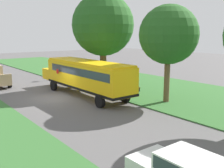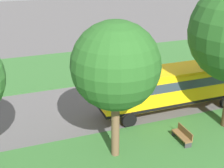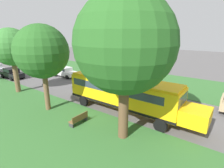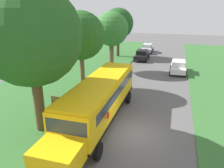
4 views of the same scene
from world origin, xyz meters
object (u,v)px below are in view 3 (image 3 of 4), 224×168
object	(u,v)px
car_white_nearest	(65,71)
oak_tree_far_end	(10,47)
car_black_middle	(12,73)
oak_tree_roadside_mid	(41,51)
park_bench	(79,119)
school_bus	(125,92)
oak_tree_beside_bus	(126,45)

from	to	relation	value
car_white_nearest	oak_tree_far_end	bearing A→B (deg)	-169.94
car_black_middle	oak_tree_roadside_mid	distance (m)	15.99
oak_tree_roadside_mid	car_black_middle	bearing A→B (deg)	75.99
car_black_middle	park_bench	xyz separation A→B (m)	(-3.86, -19.26, -0.40)
car_white_nearest	oak_tree_roadside_mid	bearing A→B (deg)	-136.33
oak_tree_roadside_mid	park_bench	world-z (taller)	oak_tree_roadside_mid
car_black_middle	school_bus	bearing A→B (deg)	-89.38
car_white_nearest	car_black_middle	world-z (taller)	same
car_black_middle	park_bench	size ratio (longest dim) A/B	2.74
oak_tree_far_end	park_bench	world-z (taller)	oak_tree_far_end
park_bench	oak_tree_beside_bus	bearing A→B (deg)	-78.08
school_bus	oak_tree_beside_bus	world-z (taller)	oak_tree_beside_bus
oak_tree_roadside_mid	park_bench	bearing A→B (deg)	-91.95
oak_tree_far_end	park_bench	bearing A→B (deg)	-94.37
car_white_nearest	car_black_middle	xyz separation A→B (m)	(-5.60, 5.98, 0.00)
oak_tree_far_end	school_bus	bearing A→B (deg)	-76.64
oak_tree_roadside_mid	oak_tree_far_end	world-z (taller)	oak_tree_roadside_mid
oak_tree_roadside_mid	oak_tree_far_end	bearing A→B (deg)	84.19
car_black_middle	park_bench	world-z (taller)	car_black_middle
oak_tree_far_end	park_bench	size ratio (longest dim) A/B	4.69
oak_tree_roadside_mid	oak_tree_far_end	xyz separation A→B (m)	(0.75, 7.37, -0.06)
car_white_nearest	park_bench	xyz separation A→B (m)	(-9.46, -13.29, -0.40)
car_black_middle	park_bench	bearing A→B (deg)	-101.32
car_black_middle	oak_tree_far_end	distance (m)	9.25
school_bus	car_black_middle	bearing A→B (deg)	90.62
car_black_middle	park_bench	distance (m)	19.65
school_bus	oak_tree_far_end	distance (m)	14.22
school_bus	oak_tree_beside_bus	bearing A→B (deg)	-148.30
school_bus	car_black_middle	distance (m)	20.94
car_white_nearest	oak_tree_roadside_mid	size ratio (longest dim) A/B	0.57
park_bench	car_black_middle	bearing A→B (deg)	78.68
oak_tree_beside_bus	school_bus	bearing A→B (deg)	31.70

